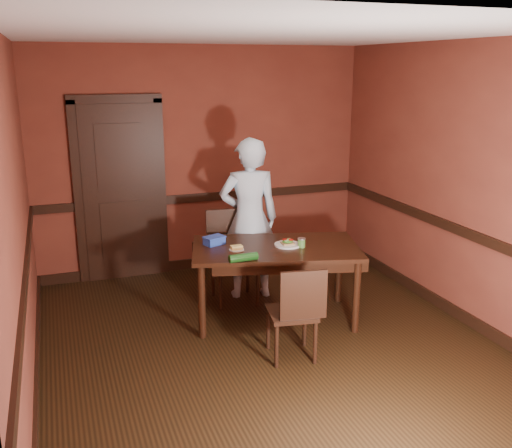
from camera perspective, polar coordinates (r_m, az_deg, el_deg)
floor at (r=5.32m, az=1.30°, el=-11.92°), size 4.00×4.50×0.01m
ceiling at (r=4.73m, az=1.51°, el=18.51°), size 4.00×4.50×0.01m
wall_back at (r=6.96m, az=-5.33°, el=6.33°), size 4.00×0.02×2.70m
wall_front at (r=2.96m, az=17.39°, el=-7.09°), size 4.00×0.02×2.70m
wall_left at (r=4.55m, az=-22.81°, el=0.25°), size 0.02×4.50×2.70m
wall_right at (r=5.86m, az=20.00°, el=3.73°), size 0.02×4.50×2.70m
dado_back at (r=7.03m, az=-5.21°, el=2.69°), size 4.00×0.03×0.10m
dado_left at (r=4.68m, az=-22.05°, el=-5.05°), size 0.03×4.50×0.10m
dado_right at (r=5.95m, az=19.49°, el=-0.51°), size 0.03×4.50×0.10m
baseboard_back at (r=7.26m, az=-5.04°, el=-3.78°), size 4.00×0.03×0.12m
baseboard_left at (r=5.02m, az=-21.06°, el=-14.08°), size 0.03×4.50×0.12m
baseboard_right at (r=6.23m, az=18.79°, el=-7.96°), size 0.03×4.50×0.12m
door at (r=6.80m, az=-13.40°, el=3.54°), size 1.05×0.07×2.20m
dining_table at (r=5.69m, az=1.95°, el=-5.87°), size 1.79×1.30×0.76m
chair_far at (r=6.07m, az=-2.18°, el=-3.40°), size 0.49×0.49×0.98m
chair_near at (r=4.95m, az=3.57°, el=-8.69°), size 0.45×0.45×0.85m
person at (r=6.10m, az=-0.70°, el=0.52°), size 0.70×0.52×1.75m
sandwich_plate at (r=5.59m, az=3.18°, el=-1.99°), size 0.26×0.26×0.06m
sauce_jar at (r=5.54m, az=4.57°, el=-1.86°), size 0.08×0.08×0.09m
cheese_saucer at (r=5.45m, az=-1.96°, el=-2.45°), size 0.15×0.15×0.05m
food_tub at (r=5.62m, az=-4.20°, el=-1.65°), size 0.23×0.20×0.08m
wrapped_veg at (r=5.13m, az=-1.28°, el=-3.37°), size 0.27×0.09×0.07m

